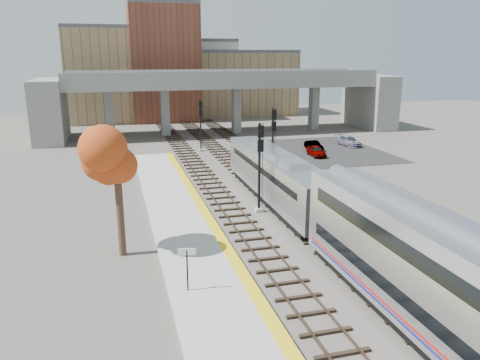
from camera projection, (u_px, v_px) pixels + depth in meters
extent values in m
plane|color=#47423D|center=(311.00, 248.00, 29.65)|extent=(160.00, 160.00, 0.00)
cube|color=#9E9E99|center=(199.00, 258.00, 27.76)|extent=(4.50, 60.00, 0.35)
cube|color=yellow|center=(230.00, 252.00, 28.20)|extent=(0.70, 60.00, 0.01)
cube|color=black|center=(219.00, 195.00, 40.46)|extent=(2.50, 95.00, 0.14)
cube|color=brown|center=(211.00, 195.00, 40.25)|extent=(0.07, 95.00, 0.14)
cube|color=brown|center=(227.00, 193.00, 40.61)|extent=(0.07, 95.00, 0.14)
cube|color=black|center=(265.00, 192.00, 41.53)|extent=(2.50, 95.00, 0.14)
cube|color=brown|center=(257.00, 191.00, 41.32)|extent=(0.07, 95.00, 0.14)
cube|color=brown|center=(272.00, 190.00, 41.68)|extent=(0.07, 95.00, 0.14)
cube|color=black|center=(307.00, 188.00, 42.54)|extent=(2.50, 95.00, 0.14)
cube|color=brown|center=(299.00, 188.00, 42.33)|extent=(0.07, 95.00, 0.14)
cube|color=brown|center=(314.00, 187.00, 42.70)|extent=(0.07, 95.00, 0.14)
cube|color=slate|center=(224.00, 82.00, 70.80)|extent=(46.00, 10.00, 1.50)
cube|color=slate|center=(231.00, 75.00, 66.00)|extent=(46.00, 0.20, 1.00)
cube|color=slate|center=(217.00, 72.00, 74.94)|extent=(46.00, 0.20, 1.00)
cube|color=slate|center=(110.00, 114.00, 67.59)|extent=(1.20, 1.60, 7.00)
cube|color=slate|center=(165.00, 112.00, 69.62)|extent=(1.20, 1.60, 7.00)
cube|color=slate|center=(236.00, 110.00, 72.42)|extent=(1.20, 1.60, 7.00)
cube|color=slate|center=(314.00, 107.00, 75.72)|extent=(1.20, 1.60, 7.00)
cube|color=slate|center=(50.00, 110.00, 65.36)|extent=(4.00, 12.00, 8.50)
cube|color=slate|center=(369.00, 101.00, 78.07)|extent=(4.00, 12.00, 8.50)
cube|color=#927954|center=(119.00, 76.00, 85.54)|extent=(18.00, 14.00, 16.00)
cube|color=#4C4C4F|center=(116.00, 28.00, 83.37)|extent=(18.00, 14.00, 0.60)
cube|color=beige|center=(190.00, 79.00, 94.01)|extent=(16.00, 16.00, 14.00)
cube|color=#4C4C4F|center=(189.00, 41.00, 92.10)|extent=(16.00, 16.00, 0.60)
cube|color=brown|center=(164.00, 65.00, 84.26)|extent=(12.00, 10.00, 20.00)
cube|color=#4C4C4F|center=(161.00, 4.00, 81.56)|extent=(12.00, 10.00, 0.60)
cube|color=#927954|center=(241.00, 84.00, 94.96)|extent=(20.00, 14.00, 12.00)
cube|color=#4C4C4F|center=(241.00, 52.00, 93.31)|extent=(20.00, 14.00, 0.60)
cube|color=black|center=(324.00, 151.00, 59.28)|extent=(14.00, 18.00, 0.04)
cube|color=#A8AAB2|center=(277.00, 175.00, 38.09)|extent=(3.00, 19.00, 3.20)
cube|color=black|center=(245.00, 146.00, 46.80)|extent=(2.20, 0.06, 1.10)
cube|color=black|center=(277.00, 168.00, 37.94)|extent=(3.02, 16.15, 0.50)
cube|color=black|center=(276.00, 197.00, 38.58)|extent=(2.70, 17.10, 0.50)
cube|color=#A8AAB2|center=(277.00, 153.00, 37.62)|extent=(1.60, 9.50, 0.40)
cube|color=navy|center=(480.00, 357.00, 17.40)|extent=(3.03, 24.00, 0.12)
cube|color=#9E9E99|center=(259.00, 210.00, 36.42)|extent=(0.60, 0.60, 0.30)
cylinder|color=black|center=(259.00, 168.00, 35.55)|extent=(0.20, 0.20, 6.96)
cube|color=black|center=(261.00, 131.00, 34.56)|extent=(0.45, 0.18, 0.89)
cube|color=black|center=(261.00, 146.00, 34.85)|extent=(0.45, 0.18, 0.89)
cube|color=#9E9E99|center=(272.00, 178.00, 45.60)|extent=(0.60, 0.60, 0.30)
cylinder|color=black|center=(273.00, 145.00, 44.72)|extent=(0.20, 0.20, 7.00)
cube|color=black|center=(274.00, 115.00, 43.73)|extent=(0.45, 0.18, 0.90)
cube|color=black|center=(274.00, 126.00, 44.02)|extent=(0.45, 0.18, 0.90)
cube|color=#9E9E99|center=(201.00, 150.00, 59.01)|extent=(0.60, 0.60, 0.30)
cylinder|color=black|center=(201.00, 126.00, 58.21)|extent=(0.18, 0.18, 6.44)
cube|color=black|center=(200.00, 104.00, 57.28)|extent=(0.41, 0.18, 0.83)
cube|color=black|center=(201.00, 113.00, 57.54)|extent=(0.41, 0.18, 0.83)
cylinder|color=black|center=(187.00, 270.00, 23.38)|extent=(0.08, 0.08, 2.20)
cube|color=white|center=(187.00, 252.00, 23.12)|extent=(0.89, 0.22, 0.35)
cylinder|color=#382619|center=(120.00, 211.00, 27.94)|extent=(0.44, 0.44, 5.66)
ellipsoid|color=#C74F1A|center=(116.00, 158.00, 27.10)|extent=(3.60, 3.60, 4.04)
imported|color=#99999E|center=(316.00, 151.00, 55.81)|extent=(1.68, 3.78, 1.26)
imported|color=#99999E|center=(314.00, 146.00, 59.42)|extent=(1.30, 3.52, 1.15)
imported|color=#99999E|center=(349.00, 141.00, 62.27)|extent=(2.31, 4.49, 1.25)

